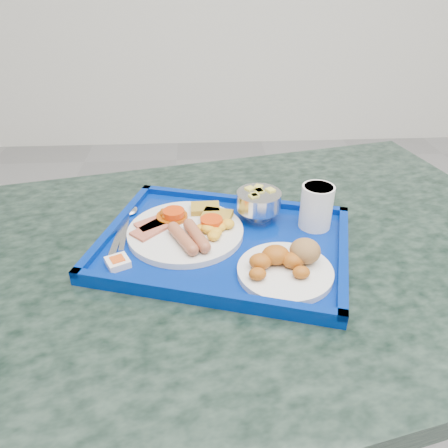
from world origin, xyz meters
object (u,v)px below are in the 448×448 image
(tray, at_px, (224,244))
(main_plate, at_px, (189,229))
(juice_cup, at_px, (317,205))
(bread_plate, at_px, (287,264))
(fruit_bowl, at_px, (259,201))
(table, at_px, (234,326))

(tray, relative_size, main_plate, 2.38)
(juice_cup, bearing_deg, tray, -165.98)
(tray, height_order, main_plate, main_plate)
(main_plate, bearing_deg, tray, -24.17)
(tray, relative_size, bread_plate, 3.27)
(main_plate, relative_size, bread_plate, 1.37)
(tray, height_order, fruit_bowl, fruit_bowl)
(table, height_order, bread_plate, bread_plate)
(bread_plate, distance_m, fruit_bowl, 0.19)
(bread_plate, bearing_deg, fruit_bowl, 98.28)
(table, height_order, juice_cup, juice_cup)
(main_plate, height_order, bread_plate, bread_plate)
(main_plate, xyz_separation_m, juice_cup, (0.26, 0.02, 0.04))
(table, height_order, main_plate, main_plate)
(main_plate, relative_size, juice_cup, 2.54)
(table, bearing_deg, fruit_bowl, 58.08)
(bread_plate, bearing_deg, main_plate, 142.43)
(tray, xyz_separation_m, main_plate, (-0.07, 0.03, 0.02))
(fruit_bowl, xyz_separation_m, juice_cup, (0.11, -0.04, 0.01))
(fruit_bowl, bearing_deg, bread_plate, -81.72)
(fruit_bowl, relative_size, juice_cup, 1.02)
(tray, xyz_separation_m, fruit_bowl, (0.08, 0.08, 0.05))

